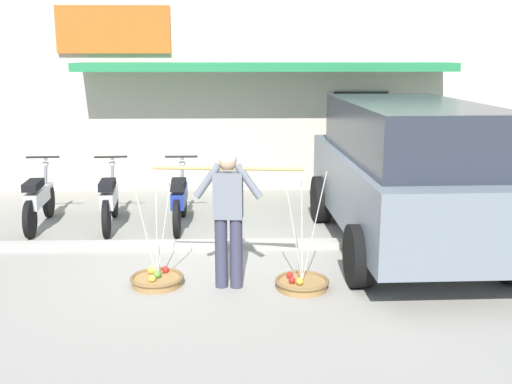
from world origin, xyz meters
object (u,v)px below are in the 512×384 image
fruit_vendor (228,208)px  motorcycle_second_in_row (110,200)px  fruit_basket_right_side (157,279)px  motorcycle_third_in_row (180,199)px  fruit_basket_left_side (302,283)px  motorcycle_nearest_shop (39,200)px  parked_truck (406,171)px

fruit_vendor → motorcycle_second_in_row: size_ratio=0.96×
fruit_basket_right_side → motorcycle_third_in_row: size_ratio=0.80×
fruit_basket_left_side → motorcycle_nearest_shop: (-3.96, 2.76, 0.38)m
motorcycle_nearest_shop → motorcycle_third_in_row: same height
fruit_vendor → fruit_basket_left_side: (0.87, -0.08, -0.90)m
motorcycle_second_in_row → motorcycle_third_in_row: (1.12, -0.01, 0.00)m
motorcycle_nearest_shop → parked_truck: parked_truck is taller
motorcycle_second_in_row → fruit_vendor: bearing=-53.8°
fruit_vendor → parked_truck: 2.87m
fruit_vendor → fruit_basket_left_side: size_ratio=1.21×
motorcycle_nearest_shop → motorcycle_third_in_row: bearing=-0.5°
fruit_vendor → motorcycle_second_in_row: (-1.95, 2.67, -0.53)m
fruit_basket_right_side → motorcycle_second_in_row: 2.82m
fruit_vendor → motorcycle_third_in_row: size_ratio=0.96×
fruit_vendor → fruit_basket_right_side: (-0.87, 0.08, -0.90)m
fruit_basket_right_side → motorcycle_nearest_shop: 3.43m
motorcycle_nearest_shop → parked_truck: size_ratio=0.38×
motorcycle_nearest_shop → motorcycle_third_in_row: size_ratio=1.00×
motorcycle_third_in_row → parked_truck: 3.59m
parked_truck → fruit_basket_right_side: bearing=-158.1°
motorcycle_second_in_row → parked_truck: (4.43, -1.23, 0.68)m
fruit_vendor → motorcycle_nearest_shop: 4.12m
fruit_basket_left_side → fruit_basket_right_side: size_ratio=1.00×
fruit_basket_left_side → parked_truck: bearing=43.3°
fruit_basket_left_side → parked_truck: (1.61, 1.52, 1.06)m
fruit_vendor → parked_truck: size_ratio=0.36×
motorcycle_third_in_row → fruit_basket_right_side: bearing=-91.1°
fruit_vendor → motorcycle_second_in_row: 3.34m
fruit_basket_right_side → motorcycle_nearest_shop: (-2.22, 2.59, 0.38)m
fruit_vendor → parked_truck: bearing=30.1°
motorcycle_nearest_shop → motorcycle_second_in_row: same height
fruit_basket_right_side → parked_truck: bearing=21.9°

